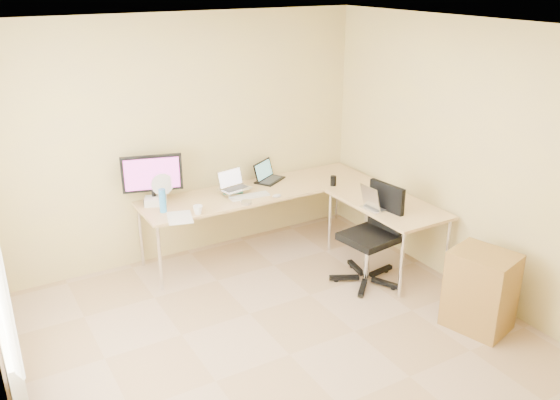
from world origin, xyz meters
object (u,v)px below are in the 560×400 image
laptop_center (235,180)px  laptop_black (270,171)px  water_bottle (163,201)px  cabinet (480,291)px  monitor (152,179)px  laptop_return (378,199)px  desk_return (385,234)px  mug (198,210)px  office_chair (368,237)px  keyboard (250,196)px  desk_main (260,220)px  desk_fan (161,188)px

laptop_center → laptop_black: size_ratio=0.91×
water_bottle → cabinet: bearing=-47.5°
monitor → laptop_return: (1.90, -1.27, -0.16)m
laptop_center → desk_return: bearing=-51.7°
laptop_return → cabinet: laptop_return is taller
mug → laptop_return: 1.80m
laptop_center → water_bottle: (-0.85, -0.11, -0.03)m
office_chair → laptop_return: bearing=23.3°
monitor → keyboard: monitor is taller
water_bottle → desk_main: bearing=3.6°
laptop_center → mug: size_ratio=3.36×
mug → water_bottle: bearing=140.7°
keyboard → laptop_return: (0.97, -0.93, 0.09)m
laptop_center → laptop_return: 1.53m
monitor → mug: (0.28, -0.50, -0.22)m
mug → water_bottle: (-0.28, 0.23, 0.08)m
monitor → water_bottle: 0.30m
laptop_center → laptop_black: bearing=5.3°
laptop_black → keyboard: 0.56m
laptop_return → cabinet: size_ratio=0.43×
desk_return → laptop_return: 0.51m
cabinet → desk_fan: bearing=112.7°
laptop_return → cabinet: bearing=-175.7°
laptop_center → monitor: bearing=156.7°
desk_main → desk_return: same height
office_chair → keyboard: bearing=119.4°
desk_main → laptop_center: (-0.28, 0.03, 0.52)m
office_chair → monitor: bearing=133.4°
desk_main → desk_fan: bearing=169.1°
laptop_return → laptop_center: bearing=40.5°
water_bottle → laptop_return: size_ratio=0.77×
water_bottle → office_chair: (1.72, -1.11, -0.35)m
desk_return → laptop_black: (-0.73, 1.20, 0.48)m
mug → cabinet: bearing=-48.6°
desk_main → office_chair: office_chair is taller
desk_return → laptop_return: (-0.20, -0.07, 0.47)m
laptop_black → keyboard: size_ratio=0.83×
desk_main → desk_fan: desk_fan is taller
keyboard → cabinet: (1.14, -2.19, -0.38)m
mug → cabinet: mug is taller
desk_return → laptop_black: size_ratio=3.67×
monitor → mug: monitor is taller
monitor → laptop_return: bearing=-18.3°
mug → water_bottle: water_bottle is taller
desk_main → laptop_center: bearing=173.0°
water_bottle → office_chair: office_chair is taller
desk_main → laptop_black: (0.24, 0.20, 0.48)m
laptop_black → office_chair: size_ratio=0.35×
keyboard → office_chair: 1.33m
laptop_black → mug: bearing=173.1°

